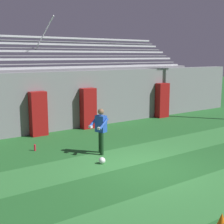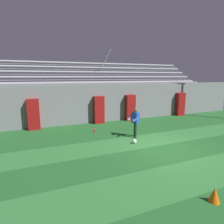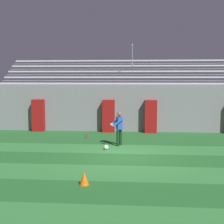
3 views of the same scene
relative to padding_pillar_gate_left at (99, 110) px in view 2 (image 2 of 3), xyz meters
The scene contains 13 objects.
ground_plane 6.17m from the padding_pillar_gate_left, 77.87° to the right, with size 80.00×80.00×0.00m, color #236028.
turf_stripe_mid 8.41m from the padding_pillar_gate_left, 81.19° to the right, with size 28.00×1.85×0.01m, color #337A38.
turf_stripe_far 4.84m from the padding_pillar_gate_left, 74.33° to the right, with size 28.00×1.85×0.01m, color #337A38.
back_wall 1.45m from the padding_pillar_gate_left, 23.27° to the left, with size 24.00×0.60×2.80m, color gray.
padding_pillar_gate_left is the anchor object (origin of this frame).
padding_pillar_gate_right 2.56m from the padding_pillar_gate_left, ahead, with size 0.73×0.44×1.97m, color maroon.
padding_pillar_far_left 4.38m from the padding_pillar_gate_left, behind, with size 0.73×0.44×1.97m, color maroon.
padding_pillar_far_right 7.48m from the padding_pillar_gate_left, ahead, with size 0.73×0.44×1.97m, color maroon.
bleacher_stand 3.21m from the padding_pillar_gate_left, 66.15° to the left, with size 18.00×4.05×5.43m.
goalkeeper 3.92m from the padding_pillar_gate_left, 77.41° to the right, with size 0.64×0.69×1.67m.
soccer_ball 4.84m from the padding_pillar_gate_left, 86.17° to the right, with size 0.22×0.22×0.22m, color white.
traffic_cone 9.57m from the padding_pillar_gate_left, 89.37° to the right, with size 0.30×0.30×0.42m, color orange.
water_bottle 2.49m from the padding_pillar_gate_left, 115.26° to the right, with size 0.07×0.07×0.24m, color red.
Camera 2 is at (-5.47, -6.74, 3.35)m, focal length 30.00 mm.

